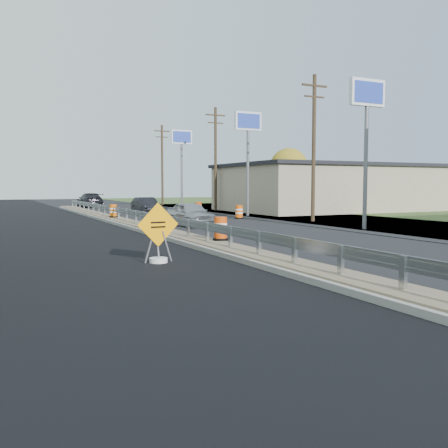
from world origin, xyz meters
name	(u,v)px	position (x,y,z in m)	size (l,w,h in m)	color
ground	(207,247)	(0.00, 0.00, 0.00)	(140.00, 140.00, 0.00)	black
milled_overlay	(55,230)	(-4.40, 10.00, 0.01)	(7.20, 120.00, 0.01)	black
median	(146,228)	(0.00, 8.00, 0.11)	(1.60, 55.00, 0.23)	gray
guardrail	(141,215)	(0.00, 9.00, 0.73)	(0.10, 46.15, 0.72)	silver
retail_building_near	(326,187)	(20.99, 20.00, 2.16)	(18.50, 12.50, 4.27)	tan
pylon_sign_south	(367,107)	(10.50, 3.00, 6.48)	(2.20, 0.30, 7.90)	slate
pylon_sign_mid	(248,131)	(10.50, 16.00, 6.48)	(2.20, 0.30, 7.90)	slate
pylon_sign_north	(182,144)	(10.50, 30.00, 6.48)	(2.20, 0.30, 7.90)	slate
utility_pole_smid	(314,145)	(11.50, 9.00, 4.93)	(1.90, 0.26, 9.40)	#473523
utility_pole_nmid	(216,157)	(11.50, 24.00, 4.93)	(1.90, 0.26, 9.40)	#473523
utility_pole_north	(162,163)	(11.50, 39.00, 4.93)	(1.90, 0.26, 9.40)	#473523
tree_far_yellow	(289,167)	(26.00, 34.00, 4.54)	(4.62, 4.62, 6.86)	#473523
caution_sign	(158,248)	(-3.00, -3.05, 0.47)	(1.34, 0.56, 1.85)	white
barrel_median_near	(221,229)	(0.55, -0.04, 0.67)	(0.62, 0.62, 0.91)	black
barrel_median_mid	(154,220)	(-0.24, 5.89, 0.65)	(0.60, 0.60, 0.88)	black
barrel_median_far	(113,211)	(0.02, 15.47, 0.64)	(0.58, 0.58, 0.86)	black
barrel_shoulder_near	(239,212)	(8.51, 13.62, 0.46)	(0.65, 0.65, 0.95)	black
barrel_shoulder_mid	(198,208)	(8.56, 21.08, 0.45)	(0.64, 0.64, 0.94)	black
car_silver	(191,214)	(3.11, 9.38, 0.70)	(1.66, 4.13, 1.41)	#AAABAF
car_dark_mid	(146,206)	(4.35, 22.23, 0.68)	(1.44, 4.13, 1.36)	black
car_dark_far	(90,200)	(2.54, 36.60, 0.76)	(2.12, 5.23, 1.52)	black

